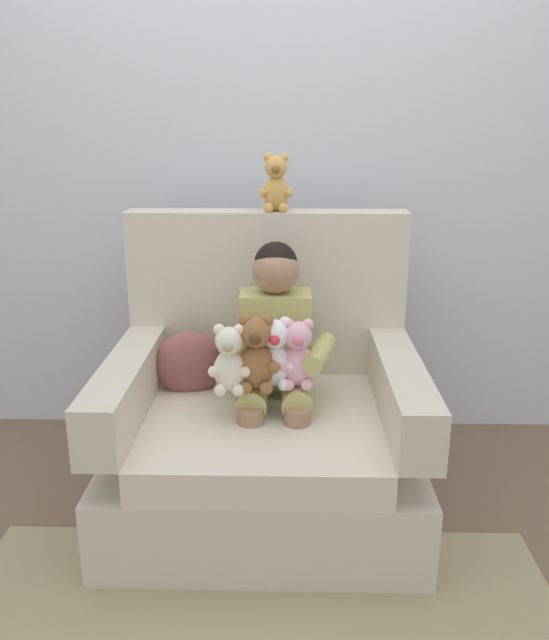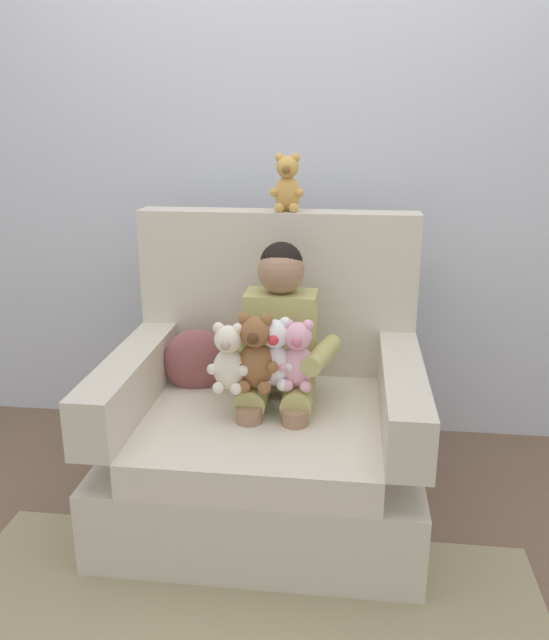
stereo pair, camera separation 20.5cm
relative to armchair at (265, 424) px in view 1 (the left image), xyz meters
The scene contains 10 objects.
ground_plane 0.33m from the armchair, 90.00° to the right, with size 8.00×8.00×0.00m, color brown.
back_wall 1.21m from the armchair, 90.00° to the left, with size 6.00×0.10×2.60m, color silver.
armchair is the anchor object (origin of this frame).
seated_child 0.31m from the armchair, 22.24° to the left, with size 0.45×0.39×0.82m.
plush_white 0.34m from the armchair, 69.44° to the right, with size 0.15×0.12×0.25m.
plush_cream 0.37m from the armchair, 124.45° to the right, with size 0.14×0.12×0.24m.
plush_brown 0.36m from the armchair, 98.60° to the right, with size 0.16×0.13×0.27m.
plush_pink 0.36m from the armchair, 42.96° to the right, with size 0.15×0.12×0.25m.
plush_honey_on_backrest 0.91m from the armchair, 83.79° to the left, with size 0.13×0.11×0.22m.
throw_pillow 0.37m from the armchair, 158.56° to the left, with size 0.26×0.12×0.26m, color #8C4C4C.
Camera 1 is at (0.09, -2.12, 1.42)m, focal length 36.09 mm.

